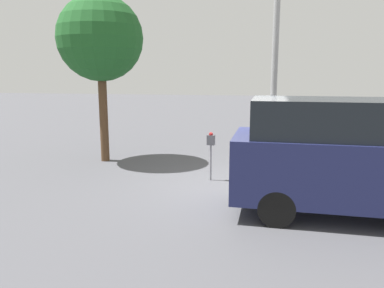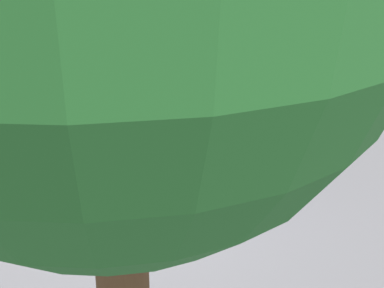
{
  "view_description": "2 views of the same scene",
  "coord_description": "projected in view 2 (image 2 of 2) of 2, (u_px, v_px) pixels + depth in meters",
  "views": [
    {
      "loc": [
        0.7,
        -8.99,
        2.79
      ],
      "look_at": [
        -1.01,
        0.09,
        1.05
      ],
      "focal_mm": 35.0,
      "sensor_mm": 36.0,
      "label": 1
    },
    {
      "loc": [
        -6.56,
        3.26,
        3.95
      ],
      "look_at": [
        -0.71,
        -0.56,
        1.28
      ],
      "focal_mm": 55.0,
      "sensor_mm": 36.0,
      "label": 2
    }
  ],
  "objects": [
    {
      "name": "ground_plane",
      "position": [
        131.0,
        222.0,
        8.21
      ],
      "size": [
        80.0,
        80.0,
        0.0
      ],
      "primitive_type": "plane",
      "color": "#4C4C51"
    },
    {
      "name": "parked_van",
      "position": [
        137.0,
        84.0,
        10.41
      ],
      "size": [
        4.66,
        2.07,
        2.32
      ],
      "rotation": [
        0.0,
        0.0,
        -0.03
      ],
      "color": "navy",
      "rests_on": "ground"
    },
    {
      "name": "parking_meter_near",
      "position": [
        109.0,
        185.0,
        7.12
      ],
      "size": [
        0.21,
        0.14,
        1.29
      ],
      "rotation": [
        0.0,
        0.0,
        -0.16
      ],
      "color": "gray",
      "rests_on": "ground"
    }
  ]
}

